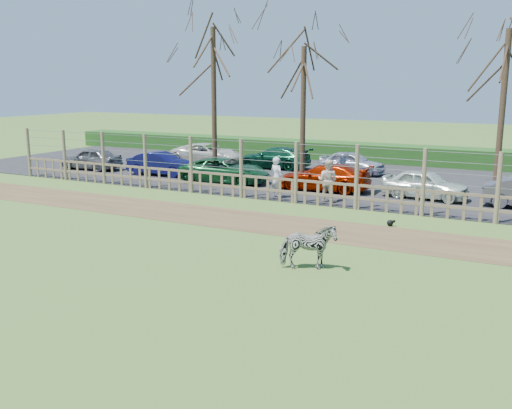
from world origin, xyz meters
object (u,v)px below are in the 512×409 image
at_px(visitor_b, 328,181).
at_px(car_1, 162,164).
at_px(car_2, 224,170).
at_px(car_4, 425,184).
at_px(car_3, 325,177).
at_px(tree_mid, 304,81).
at_px(car_0, 91,159).
at_px(car_10, 352,163).
at_px(tree_right, 506,72).
at_px(car_9, 274,158).
at_px(tree_left, 213,66).
at_px(crow, 390,223).
at_px(car_8, 207,153).
at_px(zebra, 308,247).
at_px(visitor_a, 277,177).

height_order(visitor_b, car_1, visitor_b).
relative_size(car_2, car_4, 1.23).
bearing_deg(car_3, tree_mid, -140.78).
relative_size(car_0, car_2, 0.82).
xyz_separation_m(car_2, car_10, (4.63, 5.44, 0.00)).
bearing_deg(car_3, car_1, -92.51).
bearing_deg(car_4, tree_right, -37.46).
bearing_deg(car_2, car_9, -7.17).
distance_m(tree_left, tree_mid, 4.67).
relative_size(crow, car_9, 0.07).
bearing_deg(car_0, car_2, 83.92).
xyz_separation_m(car_3, car_9, (-4.87, 5.07, 0.00)).
xyz_separation_m(tree_right, car_9, (-11.77, 2.13, -4.60)).
height_order(car_8, car_9, same).
xyz_separation_m(tree_right, car_1, (-15.98, -2.77, -4.60)).
height_order(car_2, car_10, same).
distance_m(crow, car_8, 16.91).
xyz_separation_m(crow, car_3, (-4.25, 5.03, 0.52)).
height_order(tree_mid, crow, tree_mid).
xyz_separation_m(car_0, car_2, (8.81, -0.42, 0.00)).
height_order(tree_mid, car_1, tree_mid).
relative_size(tree_right, car_4, 2.09).
bearing_deg(visitor_b, crow, 141.26).
xyz_separation_m(tree_left, car_10, (6.24, 3.65, -4.98)).
relative_size(crow, car_4, 0.08).
distance_m(tree_right, car_10, 8.86).
bearing_deg(crow, tree_left, 149.15).
height_order(tree_left, car_3, tree_left).
bearing_deg(car_4, car_0, 94.85).
relative_size(tree_right, car_0, 2.09).
distance_m(tree_mid, zebra, 14.80).
distance_m(visitor_a, crow, 6.08).
bearing_deg(visitor_b, car_4, -143.19).
bearing_deg(car_3, car_4, 90.56).
bearing_deg(car_1, tree_mid, -75.80).
relative_size(tree_mid, visitor_b, 3.96).
bearing_deg(car_10, tree_left, 125.45).
bearing_deg(zebra, car_4, -32.29).
height_order(visitor_a, crow, visitor_a).
height_order(car_3, car_10, same).
distance_m(car_1, car_10, 10.01).
bearing_deg(car_3, car_8, -119.85).
distance_m(crow, car_3, 6.61).
bearing_deg(crow, car_1, 158.65).
bearing_deg(car_9, car_4, 60.47).
height_order(zebra, car_3, car_3).
distance_m(tree_left, visitor_a, 8.16).
bearing_deg(car_4, car_2, 97.63).
height_order(zebra, car_10, car_10).
relative_size(zebra, car_0, 0.41).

